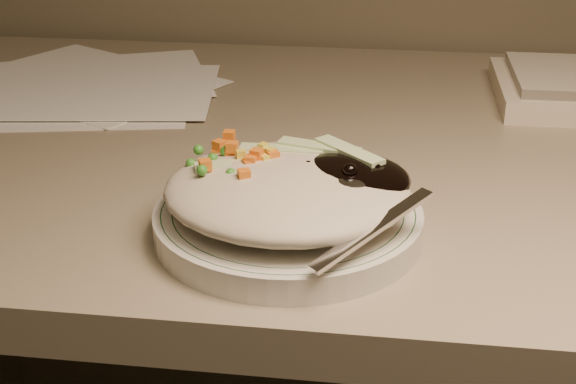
# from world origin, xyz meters

# --- Properties ---
(desk) EXTENTS (1.40, 0.70, 0.74)m
(desk) POSITION_xyz_m (0.00, 1.38, 0.54)
(desk) COLOR #80735C
(desk) RESTS_ON ground
(plate) EXTENTS (0.21, 0.21, 0.02)m
(plate) POSITION_xyz_m (-0.10, 1.16, 0.75)
(plate) COLOR silver
(plate) RESTS_ON desk
(plate_rim) EXTENTS (0.20, 0.20, 0.00)m
(plate_rim) POSITION_xyz_m (-0.10, 1.16, 0.76)
(plate_rim) COLOR #144723
(plate_rim) RESTS_ON plate
(meal) EXTENTS (0.21, 0.19, 0.05)m
(meal) POSITION_xyz_m (-0.09, 1.16, 0.78)
(meal) COLOR #B1A790
(meal) RESTS_ON plate
(papers) EXTENTS (0.36, 0.37, 0.00)m
(papers) POSITION_xyz_m (-0.40, 1.50, 0.74)
(papers) COLOR white
(papers) RESTS_ON desk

